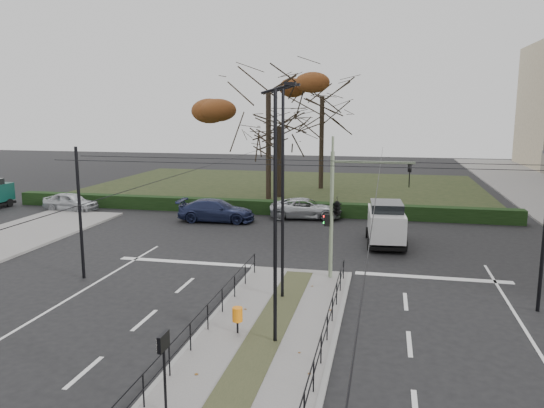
{
  "coord_description": "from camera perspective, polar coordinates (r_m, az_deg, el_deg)",
  "views": [
    {
      "loc": [
        3.73,
        -18.92,
        7.58
      ],
      "look_at": [
        -1.69,
        6.17,
        3.01
      ],
      "focal_mm": 35.0,
      "sensor_mm": 36.0,
      "label": 1
    }
  ],
  "objects": [
    {
      "name": "streetlamp_median_near",
      "position": [
        16.56,
        0.41,
        -1.2
      ],
      "size": [
        0.69,
        0.14,
        8.26
      ],
      "color": "black",
      "rests_on": "median_island"
    },
    {
      "name": "litter_bin",
      "position": [
        18.24,
        -3.74,
        -11.81
      ],
      "size": [
        0.35,
        0.35,
        0.9
      ],
      "color": "black",
      "rests_on": "median_island"
    },
    {
      "name": "bare_tree_center",
      "position": [
        51.04,
        5.41,
        10.76
      ],
      "size": [
        7.26,
        7.26,
        11.64
      ],
      "color": "black",
      "rests_on": "park"
    },
    {
      "name": "median_railing",
      "position": [
        18.0,
        -0.65,
        -11.44
      ],
      "size": [
        4.14,
        13.24,
        0.92
      ],
      "color": "black",
      "rests_on": "median_island"
    },
    {
      "name": "catenary",
      "position": [
        21.29,
        1.86,
        -1.19
      ],
      "size": [
        20.0,
        34.0,
        6.0
      ],
      "color": "black",
      "rests_on": "ground"
    },
    {
      "name": "park",
      "position": [
        52.39,
        1.36,
        1.82
      ],
      "size": [
        38.0,
        26.0,
        0.1
      ],
      "primitive_type": "cube",
      "color": "#232D16",
      "rests_on": "ground"
    },
    {
      "name": "ground",
      "position": [
        20.72,
        0.99,
        -11.37
      ],
      "size": [
        140.0,
        140.0,
        0.0
      ],
      "primitive_type": "plane",
      "color": "black",
      "rests_on": "ground"
    },
    {
      "name": "info_panel",
      "position": [
        13.66,
        -11.59,
        -15.21
      ],
      "size": [
        0.12,
        0.55,
        2.1
      ],
      "color": "black",
      "rests_on": "median_island"
    },
    {
      "name": "median_island",
      "position": [
        18.44,
        -0.57,
        -13.95
      ],
      "size": [
        4.4,
        15.0,
        0.14
      ],
      "primitive_type": "cube",
      "color": "slate",
      "rests_on": "ground"
    },
    {
      "name": "parked_car_first",
      "position": [
        42.95,
        -20.83,
        0.22
      ],
      "size": [
        4.33,
        2.02,
        1.43
      ],
      "primitive_type": "imported",
      "rotation": [
        0.0,
        0.0,
        1.49
      ],
      "color": "#B7BABF",
      "rests_on": "ground"
    },
    {
      "name": "rust_tree",
      "position": [
        44.69,
        -0.39,
        12.06
      ],
      "size": [
        10.34,
        10.34,
        11.88
      ],
      "color": "black",
      "rests_on": "park"
    },
    {
      "name": "traffic_light",
      "position": [
        23.49,
        7.23,
        -0.15
      ],
      "size": [
        3.85,
        2.17,
        5.67
      ],
      "color": "slate",
      "rests_on": "median_island"
    },
    {
      "name": "hedge",
      "position": [
        39.41,
        -2.31,
        -0.28
      ],
      "size": [
        38.0,
        1.0,
        1.0
      ],
      "primitive_type": "cube",
      "color": "black",
      "rests_on": "ground"
    },
    {
      "name": "parked_car_fourth",
      "position": [
        37.61,
        3.67,
        -0.47
      ],
      "size": [
        5.31,
        2.88,
        1.41
      ],
      "primitive_type": "imported",
      "rotation": [
        0.0,
        0.0,
        1.68
      ],
      "color": "#B7BABF",
      "rests_on": "ground"
    },
    {
      "name": "white_van",
      "position": [
        30.81,
        12.16,
        -1.95
      ],
      "size": [
        2.36,
        4.73,
        2.45
      ],
      "color": "silver",
      "rests_on": "ground"
    },
    {
      "name": "bare_tree_near",
      "position": [
        45.81,
        0.76,
        7.79
      ],
      "size": [
        5.78,
        5.78,
        8.11
      ],
      "color": "black",
      "rests_on": "park"
    },
    {
      "name": "parked_car_third",
      "position": [
        36.64,
        -6.01,
        -0.69
      ],
      "size": [
        5.37,
        2.44,
        1.53
      ],
      "primitive_type": "imported",
      "rotation": [
        0.0,
        0.0,
        1.63
      ],
      "color": "#21294E",
      "rests_on": "ground"
    },
    {
      "name": "streetlamp_median_far",
      "position": [
        20.67,
        1.21,
        1.3
      ],
      "size": [
        0.7,
        0.14,
        8.42
      ],
      "color": "black",
      "rests_on": "median_island"
    }
  ]
}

